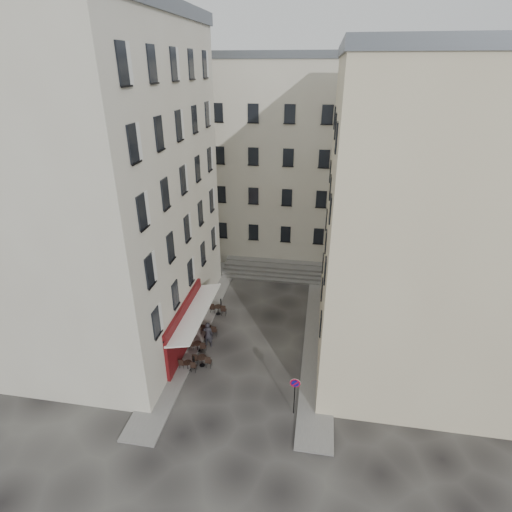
% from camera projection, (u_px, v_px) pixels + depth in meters
% --- Properties ---
extents(ground, '(90.00, 90.00, 0.00)m').
position_uv_depth(ground, '(247.00, 364.00, 25.94)').
color(ground, black).
rests_on(ground, ground).
extents(sidewalk_left, '(2.00, 22.00, 0.12)m').
position_uv_depth(sidewalk_left, '(199.00, 321.00, 30.15)').
color(sidewalk_left, slate).
rests_on(sidewalk_left, ground).
extents(sidewalk_right, '(2.00, 18.00, 0.12)m').
position_uv_depth(sidewalk_right, '(318.00, 342.00, 27.91)').
color(sidewalk_right, slate).
rests_on(sidewalk_right, ground).
extents(building_left, '(12.20, 16.20, 20.60)m').
position_uv_depth(building_left, '(95.00, 189.00, 25.73)').
color(building_left, '#BCB3A0').
rests_on(building_left, ground).
extents(building_right, '(12.20, 14.20, 18.60)m').
position_uv_depth(building_right, '(432.00, 220.00, 23.47)').
color(building_right, '#C0B08F').
rests_on(building_right, ground).
extents(building_back, '(18.20, 10.20, 18.60)m').
position_uv_depth(building_back, '(272.00, 159.00, 38.97)').
color(building_back, '#BCB3A0').
rests_on(building_back, ground).
extents(cafe_storefront, '(1.74, 7.30, 3.50)m').
position_uv_depth(cafe_storefront, '(186.00, 325.00, 26.67)').
color(cafe_storefront, '#4C0A0A').
rests_on(cafe_storefront, ground).
extents(stone_steps, '(9.00, 3.15, 0.80)m').
position_uv_depth(stone_steps, '(272.00, 270.00, 36.96)').
color(stone_steps, '#5F5D5A').
rests_on(stone_steps, ground).
extents(bollard_near, '(0.12, 0.12, 0.98)m').
position_uv_depth(bollard_near, '(194.00, 362.00, 25.31)').
color(bollard_near, black).
rests_on(bollard_near, ground).
extents(bollard_mid, '(0.12, 0.12, 0.98)m').
position_uv_depth(bollard_mid, '(209.00, 330.00, 28.43)').
color(bollard_mid, black).
rests_on(bollard_mid, ground).
extents(bollard_far, '(0.12, 0.12, 0.98)m').
position_uv_depth(bollard_far, '(221.00, 304.00, 31.54)').
color(bollard_far, black).
rests_on(bollard_far, ground).
extents(no_parking_sign, '(0.56, 0.10, 2.46)m').
position_uv_depth(no_parking_sign, '(295.00, 389.00, 21.52)').
color(no_parking_sign, black).
rests_on(no_parking_sign, ground).
extents(bistro_table_a, '(1.14, 0.53, 0.80)m').
position_uv_depth(bistro_table_a, '(188.00, 365.00, 25.24)').
color(bistro_table_a, black).
rests_on(bistro_table_a, ground).
extents(bistro_table_b, '(1.27, 0.60, 0.90)m').
position_uv_depth(bistro_table_b, '(202.00, 360.00, 25.59)').
color(bistro_table_b, black).
rests_on(bistro_table_b, ground).
extents(bistro_table_c, '(1.19, 0.56, 0.84)m').
position_uv_depth(bistro_table_c, '(198.00, 346.00, 26.95)').
color(bistro_table_c, black).
rests_on(bistro_table_c, ground).
extents(bistro_table_d, '(1.20, 0.56, 0.84)m').
position_uv_depth(bistro_table_d, '(209.00, 330.00, 28.58)').
color(bistro_table_d, black).
rests_on(bistro_table_d, ground).
extents(bistro_table_e, '(1.29, 0.61, 0.91)m').
position_uv_depth(bistro_table_e, '(218.00, 309.00, 30.93)').
color(bistro_table_e, black).
rests_on(bistro_table_e, ground).
extents(pedestrian, '(0.71, 0.49, 1.90)m').
position_uv_depth(pedestrian, '(208.00, 334.00, 27.23)').
color(pedestrian, black).
rests_on(pedestrian, ground).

